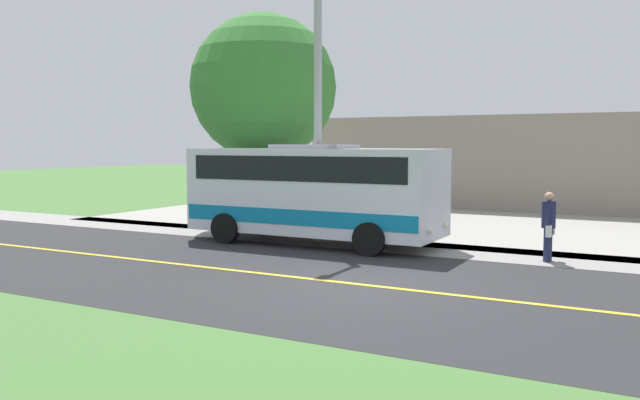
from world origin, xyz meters
name	(u,v)px	position (x,y,z in m)	size (l,w,h in m)	color
ground_plane	(360,285)	(0.00, 0.00, 0.00)	(120.00, 120.00, 0.00)	#477238
road_surface	(360,285)	(0.00, 0.00, 0.00)	(8.00, 100.00, 0.01)	#28282B
sidewalk	(438,249)	(-5.20, 0.00, 0.00)	(2.40, 100.00, 0.01)	gray
parking_lot_surface	(584,227)	(-12.40, 3.00, 0.00)	(14.00, 36.00, 0.01)	#9E9991
road_centre_line	(360,284)	(0.00, 0.00, 0.01)	(0.16, 100.00, 0.00)	gold
shuttle_bus_front	(314,189)	(-4.54, -3.59, 1.61)	(2.73, 7.62, 2.92)	silver
pedestrian_with_bags	(549,224)	(-4.72, 2.99, 0.94)	(0.72, 0.34, 1.74)	#1E2347
street_light_pole	(316,102)	(-4.87, -3.72, 4.18)	(1.97, 0.24, 7.55)	#9E9EA3
tree_curbside	(263,88)	(-7.40, -7.21, 4.93)	(5.18, 5.18, 7.53)	#4C3826
commercial_building	(576,161)	(-21.40, 1.58, 2.10)	(10.00, 23.54, 4.21)	gray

